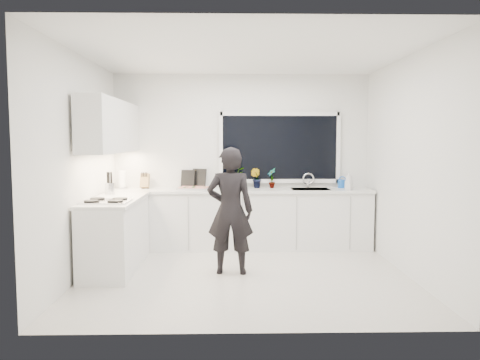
{
  "coord_description": "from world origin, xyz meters",
  "views": [
    {
      "loc": [
        -0.18,
        -5.67,
        1.67
      ],
      "look_at": [
        -0.05,
        0.4,
        1.15
      ],
      "focal_mm": 35.0,
      "sensor_mm": 36.0,
      "label": 1
    }
  ],
  "objects": [
    {
      "name": "upper_cabinets",
      "position": [
        -1.79,
        0.7,
        1.85
      ],
      "size": [
        0.34,
        2.1,
        0.7
      ],
      "primitive_type": "cube",
      "color": "white",
      "rests_on": "wall_left"
    },
    {
      "name": "knife_block",
      "position": [
        -1.51,
        1.59,
        1.03
      ],
      "size": [
        0.14,
        0.11,
        0.22
      ],
      "primitive_type": "cube",
      "rotation": [
        0.0,
        0.0,
        -0.07
      ],
      "color": "#966E46",
      "rests_on": "countertop_back"
    },
    {
      "name": "wall_back",
      "position": [
        0.0,
        1.76,
        1.35
      ],
      "size": [
        4.0,
        0.02,
        2.7
      ],
      "primitive_type": "cube",
      "color": "white",
      "rests_on": "ground"
    },
    {
      "name": "paper_towel_roll",
      "position": [
        -1.85,
        1.55,
        1.05
      ],
      "size": [
        0.15,
        0.15,
        0.26
      ],
      "primitive_type": "cylinder",
      "rotation": [
        0.0,
        0.0,
        -0.43
      ],
      "color": "white",
      "rests_on": "countertop_back"
    },
    {
      "name": "stovetop",
      "position": [
        -1.69,
        -0.0,
        0.94
      ],
      "size": [
        0.56,
        0.48,
        0.03
      ],
      "primitive_type": "cube",
      "color": "black",
      "rests_on": "countertop_left"
    },
    {
      "name": "sink",
      "position": [
        1.05,
        1.45,
        0.87
      ],
      "size": [
        0.58,
        0.42,
        0.14
      ],
      "primitive_type": "cube",
      "color": "silver",
      "rests_on": "countertop_back"
    },
    {
      "name": "person",
      "position": [
        -0.18,
        0.1,
        0.79
      ],
      "size": [
        0.6,
        0.41,
        1.59
      ],
      "primitive_type": "imported",
      "rotation": [
        0.0,
        0.0,
        3.08
      ],
      "color": "black",
      "rests_on": "floor"
    },
    {
      "name": "window",
      "position": [
        0.6,
        1.73,
        1.55
      ],
      "size": [
        1.8,
        0.02,
        1.0
      ],
      "primitive_type": "cube",
      "color": "black",
      "rests_on": "wall_back"
    },
    {
      "name": "base_cabinets_back",
      "position": [
        0.0,
        1.45,
        0.44
      ],
      "size": [
        3.92,
        0.58,
        0.88
      ],
      "primitive_type": "cube",
      "color": "white",
      "rests_on": "floor"
    },
    {
      "name": "watering_can",
      "position": [
        1.58,
        1.61,
        0.98
      ],
      "size": [
        0.16,
        0.16,
        0.13
      ],
      "primitive_type": "cylinder",
      "rotation": [
        0.0,
        0.0,
        -0.16
      ],
      "color": "blue",
      "rests_on": "countertop_back"
    },
    {
      "name": "countertop_back",
      "position": [
        0.0,
        1.44,
        0.9
      ],
      "size": [
        3.94,
        0.62,
        0.04
      ],
      "primitive_type": "cube",
      "color": "silver",
      "rests_on": "base_cabinets_back"
    },
    {
      "name": "ceiling",
      "position": [
        0.0,
        0.0,
        2.71
      ],
      "size": [
        4.0,
        3.5,
        0.02
      ],
      "primitive_type": "cube",
      "color": "white",
      "rests_on": "wall_back"
    },
    {
      "name": "wall_left",
      "position": [
        -2.01,
        0.0,
        1.35
      ],
      "size": [
        0.02,
        3.5,
        2.7
      ],
      "primitive_type": "cube",
      "color": "white",
      "rests_on": "ground"
    },
    {
      "name": "faucet",
      "position": [
        1.05,
        1.65,
        1.03
      ],
      "size": [
        0.03,
        0.03,
        0.22
      ],
      "primitive_type": "cylinder",
      "color": "silver",
      "rests_on": "countertop_back"
    },
    {
      "name": "base_cabinets_left",
      "position": [
        -1.67,
        0.35,
        0.44
      ],
      "size": [
        0.58,
        1.6,
        0.88
      ],
      "primitive_type": "cube",
      "color": "white",
      "rests_on": "floor"
    },
    {
      "name": "floor",
      "position": [
        0.0,
        0.0,
        -0.01
      ],
      "size": [
        4.0,
        3.5,
        0.02
      ],
      "primitive_type": "cube",
      "color": "beige",
      "rests_on": "ground"
    },
    {
      "name": "soap_bottles",
      "position": [
        1.6,
        1.3,
        1.05
      ],
      "size": [
        0.13,
        0.13,
        0.29
      ],
      "color": "#D8BF66",
      "rests_on": "countertop_back"
    },
    {
      "name": "picture_frame_small",
      "position": [
        -0.68,
        1.69,
        1.07
      ],
      "size": [
        0.24,
        0.12,
        0.3
      ],
      "primitive_type": "cube",
      "rotation": [
        0.0,
        0.0,
        -0.43
      ],
      "color": "black",
      "rests_on": "countertop_back"
    },
    {
      "name": "herb_plants",
      "position": [
        0.04,
        1.61,
        1.08
      ],
      "size": [
        0.85,
        0.35,
        0.33
      ],
      "color": "#26662D",
      "rests_on": "countertop_back"
    },
    {
      "name": "countertop_left",
      "position": [
        -1.67,
        0.35,
        0.9
      ],
      "size": [
        0.62,
        1.6,
        0.04
      ],
      "primitive_type": "cube",
      "color": "silver",
      "rests_on": "base_cabinets_left"
    },
    {
      "name": "pizza",
      "position": [
        -0.74,
        1.42,
        0.95
      ],
      "size": [
        0.47,
        0.37,
        0.01
      ],
      "primitive_type": "cube",
      "rotation": [
        0.0,
        0.0,
        -0.15
      ],
      "color": "#B12717",
      "rests_on": "pizza_tray"
    },
    {
      "name": "utensil_crock",
      "position": [
        -1.85,
        0.8,
        1.0
      ],
      "size": [
        0.15,
        0.15,
        0.16
      ],
      "primitive_type": "cylinder",
      "rotation": [
        0.0,
        0.0,
        -0.18
      ],
      "color": "#BDBCC1",
      "rests_on": "countertop_left"
    },
    {
      "name": "wall_right",
      "position": [
        2.01,
        0.0,
        1.35
      ],
      "size": [
        0.02,
        3.5,
        2.7
      ],
      "primitive_type": "cube",
      "color": "white",
      "rests_on": "ground"
    },
    {
      "name": "picture_frame_large",
      "position": [
        -0.85,
        1.69,
        1.06
      ],
      "size": [
        0.22,
        0.07,
        0.28
      ],
      "primitive_type": "cube",
      "rotation": [
        0.0,
        0.0,
        -0.25
      ],
      "color": "black",
      "rests_on": "countertop_back"
    },
    {
      "name": "pizza_tray",
      "position": [
        -0.74,
        1.42,
        0.94
      ],
      "size": [
        0.51,
        0.41,
        0.03
      ],
      "primitive_type": "cube",
      "rotation": [
        0.0,
        0.0,
        -0.15
      ],
      "color": "silver",
      "rests_on": "countertop_back"
    }
  ]
}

